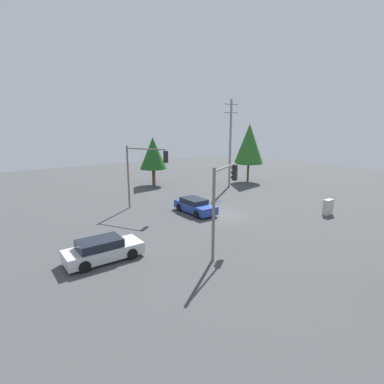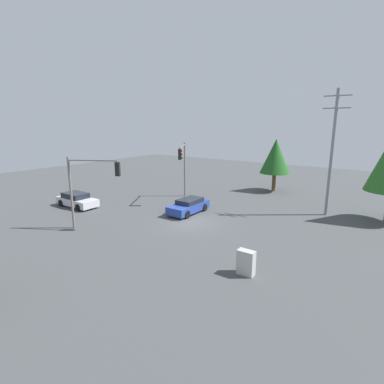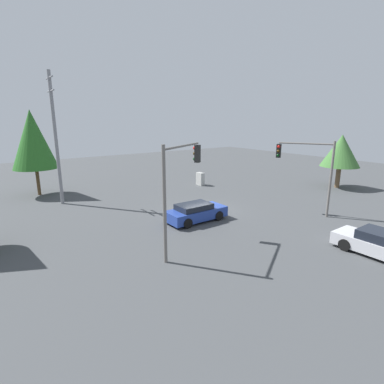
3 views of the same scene
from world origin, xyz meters
TOP-DOWN VIEW (x-y plane):
  - ground_plane at (0.00, 0.00)m, footprint 80.00×80.00m
  - sedan_blue at (1.66, -2.04)m, footprint 1.94×4.47m
  - sedan_silver at (12.05, 2.64)m, footprint 4.58×1.98m
  - traffic_signal_main at (5.24, 5.75)m, footprint 3.71×2.19m
  - traffic_signal_cross at (5.00, -5.63)m, footprint 2.43×3.89m
  - utility_pole_tall at (-8.85, -8.76)m, footprint 2.20×0.28m
  - electrical_cabinet at (-7.69, 5.52)m, footprint 0.96×0.50m
  - tree_left at (-1.43, -15.48)m, footprint 3.54×3.54m
  - tree_right at (-13.41, -9.82)m, footprint 4.03×4.03m

SIDE VIEW (x-z plane):
  - ground_plane at x=0.00m, z-range 0.00..0.00m
  - sedan_blue at x=1.66m, z-range 0.00..1.32m
  - sedan_silver at x=12.05m, z-range -0.02..1.36m
  - electrical_cabinet at x=-7.69m, z-range 0.00..1.40m
  - traffic_signal_main at x=5.24m, z-range 1.08..6.76m
  - traffic_signal_cross at x=5.00m, z-range 1.16..7.22m
  - tree_left at x=-1.43m, z-range 1.08..7.41m
  - tree_right at x=-13.41m, z-range 1.29..9.34m
  - utility_pole_tall at x=-8.85m, z-range 0.30..11.28m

